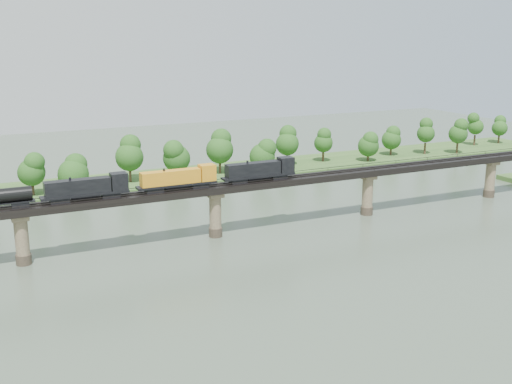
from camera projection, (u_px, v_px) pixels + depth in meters
name	position (u px, v px, depth m)	size (l,w,h in m)	color
ground	(279.00, 284.00, 114.65)	(400.00, 400.00, 0.00)	#3D4B3B
far_bank	(146.00, 181.00, 188.80)	(300.00, 24.00, 1.60)	#305220
bridge	(215.00, 213.00, 139.55)	(236.00, 30.00, 11.50)	#473A2D
bridge_superstructure	(215.00, 184.00, 138.00)	(220.00, 4.90, 0.75)	black
far_treeline	(120.00, 159.00, 179.48)	(289.06, 17.54, 13.60)	#382619
freight_train	(148.00, 182.00, 131.36)	(69.63, 2.71, 4.79)	black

